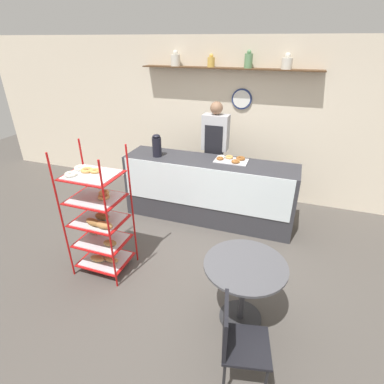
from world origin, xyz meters
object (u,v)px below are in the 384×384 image
Objects in this scene: person_worker at (215,151)px; cafe_chair at (236,338)px; cafe_table at (244,278)px; pastry_rack at (99,220)px; donut_tray_counter at (232,160)px; coffee_carafe at (157,146)px.

person_worker reaches higher than cafe_chair.
cafe_table is 0.94× the size of cafe_chair.
person_worker is at bearing 68.27° from pastry_rack.
pastry_rack is at bearing -125.41° from donut_tray_counter.
cafe_chair is at bearing -25.14° from pastry_rack.
pastry_rack is 3.29× the size of donut_tray_counter.
donut_tray_counter is (-0.58, 1.90, 0.47)m from cafe_table.
person_worker is 5.11× the size of coffee_carafe.
donut_tray_counter is (-0.64, 2.55, 0.50)m from cafe_chair.
cafe_table is 0.66m from cafe_chair.
person_worker is at bearing 6.39° from cafe_chair.
donut_tray_counter is at bearing 106.94° from cafe_table.
pastry_rack is 1.87× the size of cafe_chair.
pastry_rack is 2.27m from person_worker.
person_worker is at bearing 37.07° from coffee_carafe.
coffee_carafe is 1.16m from donut_tray_counter.
cafe_table is 2.04m from donut_tray_counter.
cafe_chair is at bearing -76.03° from donut_tray_counter.
coffee_carafe is at bearing 134.93° from cafe_table.
pastry_rack is 0.90× the size of person_worker.
person_worker is (0.83, 2.09, 0.26)m from pastry_rack.
cafe_chair is 3.03m from coffee_carafe.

